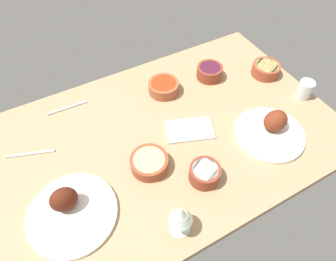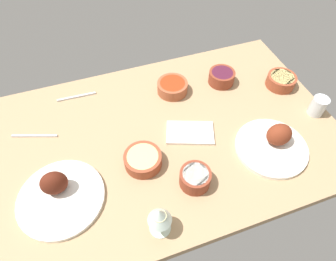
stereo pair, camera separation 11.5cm
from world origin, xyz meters
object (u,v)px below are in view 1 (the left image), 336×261
bowl_cream (205,173)px  spoon_loose (30,154)px  folded_napkin (190,130)px  bowl_sauce (164,87)px  bowl_pasta (266,69)px  bowl_potatoes (149,163)px  wine_glass (181,216)px  bowl_onions (210,72)px  fork_loose (67,108)px  plate_far_side (70,209)px  plate_near_viewer (271,129)px  water_tumbler (305,89)px

bowl_cream → spoon_loose: size_ratio=0.61×
spoon_loose → folded_napkin: bearing=1.2°
bowl_sauce → bowl_pasta: bearing=-14.7°
bowl_potatoes → spoon_loose: (-38.23, 26.99, -2.40)cm
wine_glass → bowl_potatoes: bearing=86.2°
bowl_onions → bowl_pasta: bowl_onions is taller
bowl_cream → bowl_onions: bearing=54.4°
fork_loose → spoon_loose: bearing=43.6°
plate_far_side → folded_napkin: size_ratio=1.57×
folded_napkin → spoon_loose: bearing=162.0°
bowl_onions → bowl_potatoes: 57.04cm
bowl_sauce → wine_glass: bearing=-113.4°
bowl_cream → wine_glass: bearing=-145.4°
plate_near_viewer → plate_far_side: plate_far_side is taller
plate_near_viewer → spoon_loose: size_ratio=1.52×
bowl_sauce → folded_napkin: bearing=-93.6°
wine_glass → water_tumbler: (79.24, 25.66, -5.72)cm
bowl_onions → folded_napkin: (-25.55, -24.06, -2.67)cm
plate_near_viewer → folded_napkin: plate_near_viewer is taller
plate_far_side → folded_napkin: (53.07, 10.84, -1.80)cm
bowl_pasta → folded_napkin: (-50.77, -12.88, -2.39)cm
plate_near_viewer → folded_napkin: 33.02cm
plate_far_side → bowl_sauce: 65.80cm
wine_glass → spoon_loose: (-36.52, 52.46, -9.53)cm
wine_glass → folded_napkin: bearing=54.1°
bowl_sauce → bowl_potatoes: 40.70cm
bowl_sauce → water_tumbler: size_ratio=1.65×
bowl_pasta → plate_far_side: bearing=-167.1°
bowl_sauce → spoon_loose: bearing=-174.3°
bowl_pasta → bowl_cream: bearing=-149.4°
bowl_cream → folded_napkin: size_ratio=0.58×
bowl_cream → spoon_loose: bowl_cream is taller
bowl_sauce → spoon_loose: 62.24cm
fork_loose → bowl_pasta: bearing=168.0°
bowl_onions → bowl_sauce: (-23.94, 1.69, -0.40)cm
water_tumbler → fork_loose: (-96.41, 43.70, -3.81)cm
bowl_sauce → spoon_loose: (-61.88, -6.14, -2.47)cm
folded_napkin → bowl_potatoes: bearing=-161.5°
bowl_pasta → wine_glass: bearing=-148.5°
bowl_cream → water_tumbler: water_tumbler is taller
bowl_pasta → fork_loose: (-91.69, 23.63, -2.59)cm
plate_far_side → water_tumbler: (108.57, 3.65, 1.81)cm
bowl_sauce → water_tumbler: (53.88, -32.93, 1.34)cm
bowl_potatoes → bowl_pasta: bearing=15.6°
plate_near_viewer → plate_far_side: 81.65cm
plate_far_side → bowl_potatoes: (31.04, 3.45, 0.40)cm
spoon_loose → bowl_pasta: bearing=15.7°
plate_near_viewer → bowl_sauce: size_ratio=2.02×
bowl_potatoes → folded_napkin: bearing=18.5°
bowl_pasta → folded_napkin: size_ratio=0.69×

